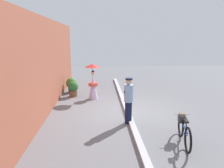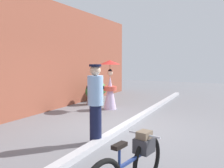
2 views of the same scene
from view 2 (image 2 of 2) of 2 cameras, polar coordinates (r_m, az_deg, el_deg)
ground_plane at (r=6.30m, az=3.22°, el=-10.84°), size 30.00×30.00×0.00m
building_wall at (r=8.10m, az=-20.07°, el=6.67°), size 14.00×0.40×3.96m
sidewalk_curb at (r=6.28m, az=3.22°, el=-10.31°), size 14.00×0.20×0.12m
bicycle_near_officer at (r=3.12m, az=4.72°, el=-19.96°), size 1.74×0.50×0.83m
person_officer at (r=4.97m, az=-4.13°, el=-4.34°), size 0.34×0.36×1.72m
person_with_parasol at (r=8.59m, az=-0.49°, el=-0.13°), size 0.80×0.80×1.83m
potted_plant_by_door at (r=10.55m, az=-3.10°, el=-1.48°), size 0.64×0.63×0.86m
potted_plant_small at (r=9.62m, az=-4.88°, el=-2.33°), size 0.58×0.56×0.83m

